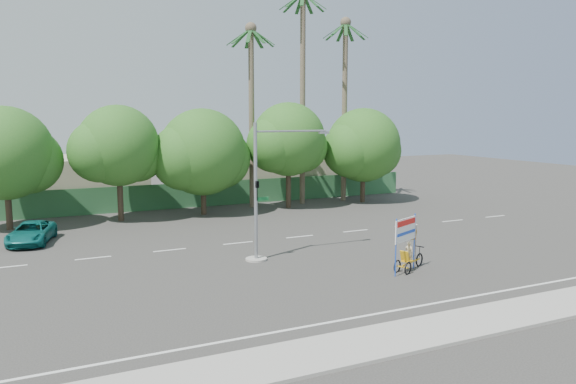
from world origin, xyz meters
name	(u,v)px	position (x,y,z in m)	size (l,w,h in m)	color
ground	(338,274)	(0.00, 0.00, 0.00)	(120.00, 120.00, 0.00)	#33302D
sidewalk_near	(448,327)	(0.00, -7.50, 0.06)	(50.00, 2.40, 0.12)	gray
fence	(203,194)	(0.00, 21.50, 1.00)	(38.00, 0.08, 2.00)	#336B3D
building_left	(65,182)	(-10.00, 26.00, 2.00)	(12.00, 8.00, 4.00)	#BAAD93
building_right	(271,175)	(8.00, 26.00, 1.80)	(14.00, 8.00, 3.60)	#BAAD93
tree_far_left	(4,156)	(-14.05, 18.00, 4.76)	(7.14, 6.00, 7.96)	#473828
tree_left	(118,149)	(-7.05, 18.00, 5.06)	(6.66, 5.60, 8.07)	#473828
tree_center	(202,155)	(-1.05, 18.00, 4.47)	(7.62, 6.40, 7.85)	#473828
tree_right	(288,142)	(5.95, 18.00, 5.24)	(6.90, 5.80, 8.36)	#473828
tree_far_right	(363,147)	(12.95, 18.00, 4.64)	(7.38, 6.20, 7.94)	#473828
palm_tall	(303,76)	(8.00, 19.50, 10.46)	(3.73, 3.79, 17.45)	#70604C
palm_mid	(345,91)	(12.00, 19.50, 9.40)	(3.73, 3.79, 15.45)	#70604C
palm_short	(251,96)	(3.50, 19.50, 8.86)	(3.73, 3.79, 14.45)	#70604C
traffic_signal	(261,203)	(-2.20, 3.98, 2.92)	(4.72, 1.10, 7.00)	gray
trike_billboard	(408,248)	(3.22, -0.98, 1.10)	(2.56, 1.34, 2.74)	black
pickup_truck	(31,233)	(-12.80, 13.09, 0.62)	(2.06, 4.46, 1.24)	#0E635F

